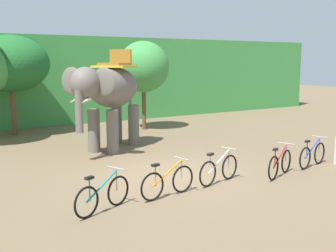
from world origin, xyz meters
TOP-DOWN VIEW (x-y plane):
  - ground_plane at (0.00, 0.00)m, footprint 80.00×80.00m
  - foliage_hedge at (0.00, 13.99)m, footprint 36.00×6.00m
  - tree_left at (-2.61, 9.49)m, footprint 3.38×3.38m
  - tree_far_right at (3.16, 7.74)m, footprint 2.46×2.46m
  - elephant at (-0.18, 4.23)m, footprint 3.89×3.45m
  - bike_teal at (-3.01, -1.71)m, footprint 1.60×0.77m
  - bike_orange at (-1.23, -1.59)m, footprint 1.70×0.52m
  - bike_white at (0.58, -1.33)m, footprint 1.67×0.61m
  - bike_red at (2.51, -1.75)m, footprint 1.60×0.77m
  - bike_blue at (4.25, -1.48)m, footprint 1.67×0.59m

SIDE VIEW (x-z plane):
  - ground_plane at x=0.00m, z-range 0.00..0.00m
  - bike_teal at x=-3.01m, z-range -0.07..0.85m
  - bike_orange at x=-1.23m, z-range -0.07..0.85m
  - bike_white at x=0.58m, z-range -0.07..0.85m
  - bike_red at x=2.51m, z-range -0.07..0.85m
  - bike_blue at x=4.25m, z-range -0.07..0.85m
  - elephant at x=-0.18m, z-range 0.31..4.09m
  - foliage_hedge at x=0.00m, z-range 0.00..4.63m
  - tree_far_right at x=3.16m, z-range 0.90..5.19m
  - tree_left at x=-2.61m, z-range 0.96..5.45m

